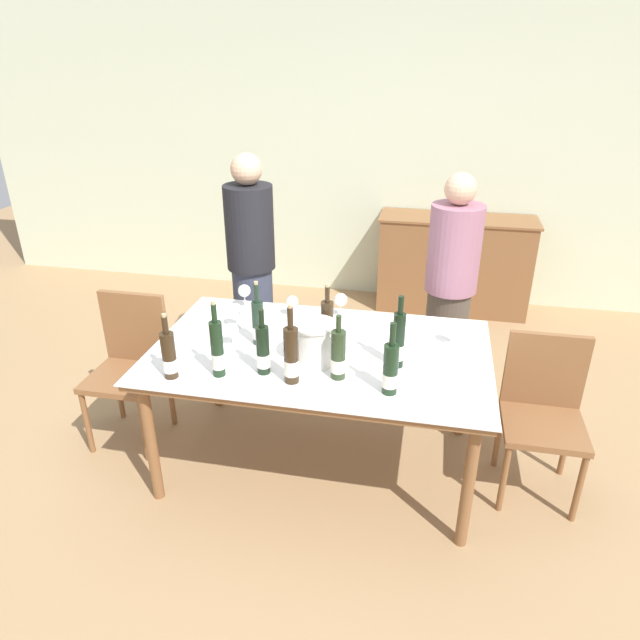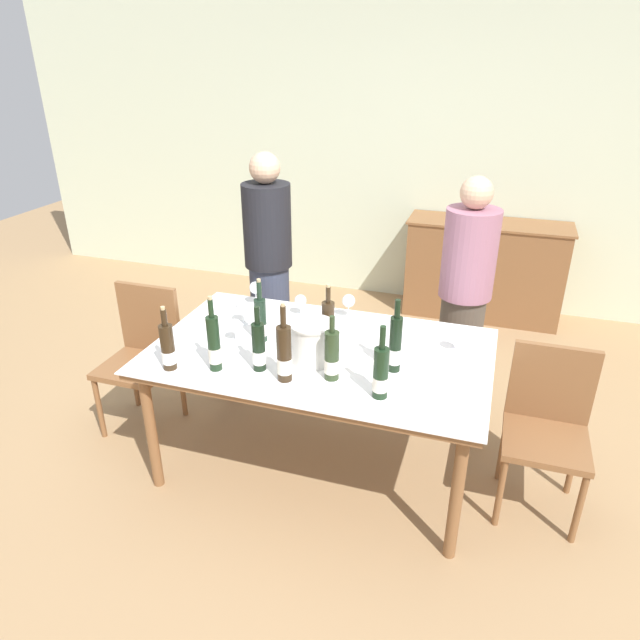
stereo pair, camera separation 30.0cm
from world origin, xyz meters
TOP-DOWN VIEW (x-y plane):
  - ground_plane at (0.00, 0.00)m, footprint 12.00×12.00m
  - back_wall at (0.00, 2.73)m, footprint 8.00×0.10m
  - sideboard_cabinet at (0.75, 2.44)m, footprint 1.39×0.46m
  - dining_table at (0.00, 0.00)m, footprint 1.82×1.11m
  - ice_bucket at (-0.00, -0.12)m, footprint 0.23×0.23m
  - wine_bottle_0 at (0.14, -0.26)m, footprint 0.07×0.07m
  - wine_bottle_1 at (0.42, -0.09)m, footprint 0.06×0.06m
  - wine_bottle_2 at (-0.44, -0.36)m, footprint 0.06×0.06m
  - wine_bottle_3 at (0.03, 0.05)m, footprint 0.07×0.07m
  - wine_bottle_4 at (0.41, -0.34)m, footprint 0.07×0.07m
  - wine_bottle_5 at (-0.07, -0.34)m, footprint 0.07×0.07m
  - wine_bottle_6 at (-0.23, -0.29)m, footprint 0.07×0.07m
  - wine_bottle_7 at (-0.35, 0.01)m, footprint 0.07×0.07m
  - wine_bottle_8 at (-0.67, -0.42)m, footprint 0.07×0.07m
  - wine_glass_0 at (-0.48, -0.04)m, footprint 0.07×0.07m
  - wine_glass_1 at (-0.25, 0.39)m, footprint 0.07×0.07m
  - wine_glass_2 at (-0.54, 0.17)m, footprint 0.08×0.08m
  - wine_glass_3 at (0.04, 0.44)m, footprint 0.08×0.08m
  - wine_glass_4 at (0.70, 0.22)m, footprint 0.08×0.08m
  - wine_glass_5 at (-0.57, 0.45)m, footprint 0.08×0.08m
  - chair_left_end at (-1.20, 0.09)m, footprint 0.42×0.42m
  - chair_right_end at (1.20, 0.08)m, footprint 0.42×0.42m
  - person_host at (-0.67, 0.89)m, footprint 0.33×0.33m
  - person_guest_left at (0.68, 0.85)m, footprint 0.33×0.33m

SIDE VIEW (x-z plane):
  - ground_plane at x=0.00m, z-range 0.00..0.00m
  - sideboard_cabinet at x=0.75m, z-range 0.00..0.88m
  - chair_right_end at x=1.20m, z-range 0.07..0.96m
  - chair_left_end at x=-1.20m, z-range 0.07..0.98m
  - dining_table at x=0.00m, z-range 0.32..1.08m
  - person_guest_left at x=0.68m, z-range 0.00..1.58m
  - person_host at x=-0.67m, z-range 0.00..1.64m
  - wine_glass_4 at x=0.70m, z-range 0.79..0.92m
  - wine_glass_0 at x=-0.48m, z-range 0.79..0.92m
  - wine_glass_1 at x=-0.25m, z-range 0.79..0.92m
  - wine_glass_2 at x=-0.54m, z-range 0.79..0.94m
  - wine_glass_3 at x=0.04m, z-range 0.79..0.95m
  - wine_glass_5 at x=-0.57m, z-range 0.80..0.95m
  - ice_bucket at x=0.00m, z-range 0.77..0.99m
  - wine_bottle_8 at x=-0.67m, z-range 0.71..1.05m
  - wine_bottle_0 at x=0.14m, z-range 0.71..1.05m
  - wine_bottle_7 at x=-0.35m, z-range 0.70..1.07m
  - wine_bottle_4 at x=0.41m, z-range 0.70..1.07m
  - wine_bottle_6 at x=-0.23m, z-range 0.71..1.06m
  - wine_bottle_3 at x=0.03m, z-range 0.71..1.07m
  - wine_bottle_5 at x=-0.07m, z-range 0.70..1.11m
  - wine_bottle_2 at x=-0.44m, z-range 0.70..1.11m
  - wine_bottle_1 at x=0.42m, z-range 0.71..1.10m
  - back_wall at x=0.00m, z-range 0.00..2.80m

